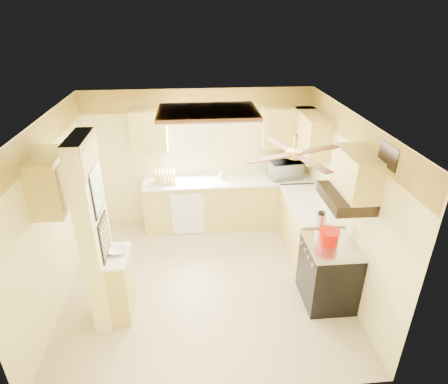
{
  "coord_description": "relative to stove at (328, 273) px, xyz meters",
  "views": [
    {
      "loc": [
        -0.13,
        -4.5,
        3.75
      ],
      "look_at": [
        0.31,
        0.35,
        1.31
      ],
      "focal_mm": 30.0,
      "sensor_mm": 36.0,
      "label": 1
    }
  ],
  "objects": [
    {
      "name": "floor",
      "position": [
        -1.67,
        0.55,
        -0.46
      ],
      "size": [
        4.0,
        4.0,
        0.0
      ],
      "primitive_type": "plane",
      "color": "tan",
      "rests_on": "ground"
    },
    {
      "name": "ceiling",
      "position": [
        -1.67,
        0.55,
        2.04
      ],
      "size": [
        4.0,
        4.0,
        0.0
      ],
      "primitive_type": "plane",
      "rotation": [
        3.14,
        0.0,
        0.0
      ],
      "color": "white",
      "rests_on": "wall_back"
    },
    {
      "name": "wall_back",
      "position": [
        -1.67,
        2.45,
        0.79
      ],
      "size": [
        4.0,
        0.0,
        4.0
      ],
      "primitive_type": "plane",
      "rotation": [
        1.57,
        0.0,
        0.0
      ],
      "color": "#FFF09B",
      "rests_on": "floor"
    },
    {
      "name": "wall_front",
      "position": [
        -1.67,
        -1.35,
        0.79
      ],
      "size": [
        4.0,
        0.0,
        4.0
      ],
      "primitive_type": "plane",
      "rotation": [
        -1.57,
        0.0,
        0.0
      ],
      "color": "#FFF09B",
      "rests_on": "floor"
    },
    {
      "name": "wall_left",
      "position": [
        -3.67,
        0.55,
        0.79
      ],
      "size": [
        0.0,
        3.8,
        3.8
      ],
      "primitive_type": "plane",
      "rotation": [
        1.57,
        0.0,
        1.57
      ],
      "color": "#FFF09B",
      "rests_on": "floor"
    },
    {
      "name": "wall_right",
      "position": [
        0.33,
        0.55,
        0.79
      ],
      "size": [
        0.0,
        3.8,
        3.8
      ],
      "primitive_type": "plane",
      "rotation": [
        1.57,
        0.0,
        -1.57
      ],
      "color": "#FFF09B",
      "rests_on": "floor"
    },
    {
      "name": "wallpaper_border",
      "position": [
        -1.67,
        2.43,
        1.84
      ],
      "size": [
        4.0,
        0.02,
        0.4
      ],
      "primitive_type": "cube",
      "color": "yellow",
      "rests_on": "wall_back"
    },
    {
      "name": "partition_column",
      "position": [
        -3.02,
        0.0,
        0.79
      ],
      "size": [
        0.2,
        0.7,
        2.5
      ],
      "primitive_type": "cube",
      "color": "#FFF09B",
      "rests_on": "floor"
    },
    {
      "name": "partition_ledge",
      "position": [
        -2.8,
        0.0,
        -0.01
      ],
      "size": [
        0.25,
        0.55,
        0.9
      ],
      "primitive_type": "cube",
      "color": "#DEC965",
      "rests_on": "floor"
    },
    {
      "name": "ledge_top",
      "position": [
        -2.8,
        0.0,
        0.46
      ],
      "size": [
        0.28,
        0.58,
        0.04
      ],
      "primitive_type": "cube",
      "color": "white",
      "rests_on": "partition_ledge"
    },
    {
      "name": "lower_cabinets_back",
      "position": [
        -1.17,
        2.15,
        -0.01
      ],
      "size": [
        3.0,
        0.6,
        0.9
      ],
      "primitive_type": "cube",
      "color": "#DEC965",
      "rests_on": "floor"
    },
    {
      "name": "lower_cabinets_right",
      "position": [
        0.03,
        1.15,
        -0.01
      ],
      "size": [
        0.6,
        1.4,
        0.9
      ],
      "primitive_type": "cube",
      "color": "#DEC965",
      "rests_on": "floor"
    },
    {
      "name": "countertop_back",
      "position": [
        -1.17,
        2.14,
        0.46
      ],
      "size": [
        3.04,
        0.64,
        0.04
      ],
      "primitive_type": "cube",
      "color": "white",
      "rests_on": "lower_cabinets_back"
    },
    {
      "name": "countertop_right",
      "position": [
        0.02,
        1.15,
        0.46
      ],
      "size": [
        0.64,
        1.44,
        0.04
      ],
      "primitive_type": "cube",
      "color": "white",
      "rests_on": "lower_cabinets_right"
    },
    {
      "name": "dishwasher_panel",
      "position": [
        -1.92,
        1.84,
        -0.03
      ],
      "size": [
        0.58,
        0.02,
        0.8
      ],
      "primitive_type": "cube",
      "color": "white",
      "rests_on": "lower_cabinets_back"
    },
    {
      "name": "window",
      "position": [
        -1.92,
        2.44,
        1.09
      ],
      "size": [
        0.92,
        0.02,
        1.02
      ],
      "color": "white",
      "rests_on": "wall_back"
    },
    {
      "name": "upper_cab_back_left",
      "position": [
        -2.52,
        2.27,
        1.39
      ],
      "size": [
        0.6,
        0.35,
        0.7
      ],
      "primitive_type": "cube",
      "color": "#DEC965",
      "rests_on": "wall_back"
    },
    {
      "name": "upper_cab_back_right",
      "position": [
        -0.12,
        2.27,
        1.39
      ],
      "size": [
        0.9,
        0.35,
        0.7
      ],
      "primitive_type": "cube",
      "color": "#DEC965",
      "rests_on": "wall_back"
    },
    {
      "name": "upper_cab_right",
      "position": [
        0.16,
        1.8,
        1.39
      ],
      "size": [
        0.35,
        1.0,
        0.7
      ],
      "primitive_type": "cube",
      "color": "#DEC965",
      "rests_on": "wall_right"
    },
    {
      "name": "upper_cab_left_wall",
      "position": [
        -3.49,
        0.3,
        1.39
      ],
      "size": [
        0.35,
        0.75,
        0.7
      ],
      "primitive_type": "cube",
      "color": "#DEC965",
      "rests_on": "wall_left"
    },
    {
      "name": "upper_cab_over_stove",
      "position": [
        0.16,
        0.0,
        1.49
      ],
      "size": [
        0.35,
        0.76,
        0.52
      ],
      "primitive_type": "cube",
      "color": "#DEC965",
      "rests_on": "wall_right"
    },
    {
      "name": "stove",
      "position": [
        0.0,
        0.0,
        0.0
      ],
      "size": [
        0.68,
        0.77,
        0.92
      ],
      "color": "black",
      "rests_on": "floor"
    },
    {
      "name": "range_hood",
      "position": [
        0.07,
        0.0,
        1.16
      ],
      "size": [
        0.5,
        0.76,
        0.14
      ],
      "primitive_type": "cube",
      "color": "black",
      "rests_on": "upper_cab_over_stove"
    },
    {
      "name": "poster_menu",
      "position": [
        -2.91,
        0.0,
        1.39
      ],
      "size": [
        0.02,
        0.42,
        0.57
      ],
      "color": "black",
      "rests_on": "partition_column"
    },
    {
      "name": "poster_nashville",
      "position": [
        -2.91,
        0.0,
        0.74
      ],
      "size": [
        0.02,
        0.42,
        0.57
      ],
      "color": "black",
      "rests_on": "partition_column"
    },
    {
      "name": "ceiling_light_panel",
      "position": [
        -1.57,
        1.05,
        2.0
      ],
      "size": [
        1.35,
        0.95,
        0.06
      ],
      "color": "brown",
      "rests_on": "ceiling"
    },
    {
      "name": "ceiling_fan",
      "position": [
        -0.67,
        -0.15,
        1.83
      ],
      "size": [
        1.15,
        1.15,
        0.26
      ],
      "color": "gold",
      "rests_on": "ceiling"
    },
    {
      "name": "vent_grate",
      "position": [
        0.31,
        -0.35,
        1.84
      ],
      "size": [
        0.02,
        0.4,
        0.25
      ],
      "primitive_type": "cube",
      "color": "black",
      "rests_on": "wall_right"
    },
    {
      "name": "microwave",
      "position": [
        -0.14,
        2.14,
        0.64
      ],
      "size": [
        0.61,
        0.46,
        0.31
      ],
      "primitive_type": "imported",
      "rotation": [
        0.0,
        0.0,
        3.29
      ],
      "color": "white",
      "rests_on": "countertop_back"
    },
    {
      "name": "bowl",
      "position": [
        -2.78,
        0.05,
        0.51
      ],
      "size": [
        0.24,
        0.24,
        0.06
      ],
      "primitive_type": "imported",
      "rotation": [
        0.0,
        0.0,
        0.04
      ],
      "color": "white",
      "rests_on": "ledge_top"
    },
    {
      "name": "dutch_oven",
      "position": [
        -0.04,
        0.07,
        0.55
      ],
      "size": [
        0.28,
        0.28,
        0.19
      ],
      "color": "#C90C00",
      "rests_on": "stove"
    },
    {
      "name": "kettle",
      "position": [
        -0.02,
        0.46,
        0.58
      ],
      "size": [
        0.14,
        0.14,
        0.22
      ],
      "color": "silver",
      "rests_on": "countertop_right"
    },
    {
      "name": "dish_rack",
      "position": [
        -2.29,
        2.11,
        0.56
      ],
      "size": [
        0.38,
        0.29,
        0.21
      ],
      "color": "tan",
      "rests_on": "countertop_back"
    },
    {
      "name": "utensil_crock",
      "position": [
        -1.28,
        2.2,
        0.54
      ],
      "size": [
        0.1,
        0.1,
        0.2
      ],
      "color": "white",
      "rests_on": "countertop_back"
    }
  ]
}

